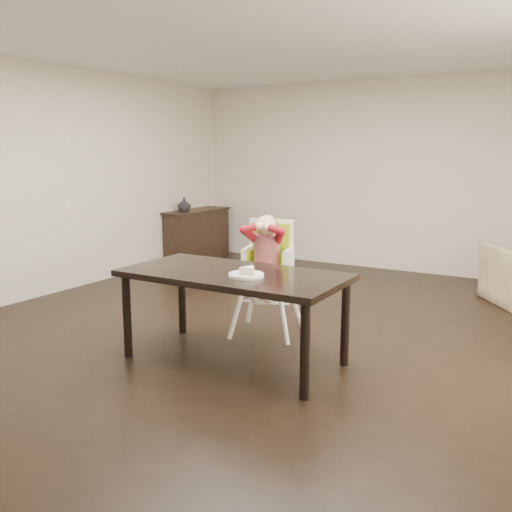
% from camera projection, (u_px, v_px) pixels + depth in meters
% --- Properties ---
extents(ground, '(7.00, 7.00, 0.00)m').
position_uv_depth(ground, '(266.00, 334.00, 5.40)').
color(ground, black).
rests_on(ground, ground).
extents(room_walls, '(6.02, 7.02, 2.71)m').
position_uv_depth(room_walls, '(266.00, 134.00, 5.06)').
color(room_walls, beige).
rests_on(room_walls, ground).
extents(dining_table, '(1.80, 0.90, 0.75)m').
position_uv_depth(dining_table, '(234.00, 282.00, 4.59)').
color(dining_table, black).
rests_on(dining_table, ground).
extents(high_chair, '(0.57, 0.57, 1.13)m').
position_uv_depth(high_chair, '(268.00, 250.00, 5.31)').
color(high_chair, white).
rests_on(high_chair, ground).
extents(plate, '(0.34, 0.34, 0.08)m').
position_uv_depth(plate, '(247.00, 273.00, 4.39)').
color(plate, white).
rests_on(plate, dining_table).
extents(sideboard, '(0.44, 1.26, 0.79)m').
position_uv_depth(sideboard, '(197.00, 235.00, 9.00)').
color(sideboard, black).
rests_on(sideboard, ground).
extents(vase, '(0.27, 0.27, 0.20)m').
position_uv_depth(vase, '(184.00, 205.00, 8.64)').
color(vase, '#99999E').
rests_on(vase, sideboard).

